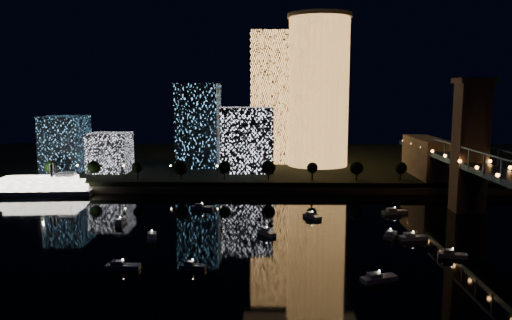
{
  "coord_description": "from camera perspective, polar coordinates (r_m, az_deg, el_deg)",
  "views": [
    {
      "loc": [
        -11.22,
        -136.18,
        45.47
      ],
      "look_at": [
        -15.0,
        55.0,
        18.62
      ],
      "focal_mm": 35.0,
      "sensor_mm": 36.0,
      "label": 1
    }
  ],
  "objects": [
    {
      "name": "tower_rectangular",
      "position": [
        282.81,
        1.75,
        7.13
      ],
      "size": [
        22.78,
        22.78,
        72.47
      ],
      "primitive_type": "cube",
      "color": "#FFA851",
      "rests_on": "far_bank"
    },
    {
      "name": "esplanade_trees",
      "position": [
        227.81,
        -4.01,
        -0.87
      ],
      "size": [
        165.75,
        6.86,
        8.93
      ],
      "color": "black",
      "rests_on": "far_bank"
    },
    {
      "name": "street_lamps",
      "position": [
        234.16,
        -4.46,
        -0.99
      ],
      "size": [
        132.7,
        0.7,
        5.65
      ],
      "color": "black",
      "rests_on": "far_bank"
    },
    {
      "name": "ground",
      "position": [
        144.01,
        5.64,
        -10.45
      ],
      "size": [
        520.0,
        520.0,
        0.0
      ],
      "primitive_type": "plane",
      "color": "black",
      "rests_on": "ground"
    },
    {
      "name": "riverboat",
      "position": [
        238.41,
        -23.84,
        -2.81
      ],
      "size": [
        47.58,
        14.06,
        14.12
      ],
      "color": "silver",
      "rests_on": "ground"
    },
    {
      "name": "far_bank",
      "position": [
        299.49,
        3.27,
        -0.27
      ],
      "size": [
        420.0,
        160.0,
        5.0
      ],
      "primitive_type": "cube",
      "color": "black",
      "rests_on": "ground"
    },
    {
      "name": "motorboats",
      "position": [
        156.95,
        3.89,
        -8.56
      ],
      "size": [
        106.11,
        76.61,
        2.78
      ],
      "color": "silver",
      "rests_on": "ground"
    },
    {
      "name": "midrise_blocks",
      "position": [
        261.65,
        -8.74,
        2.86
      ],
      "size": [
        115.16,
        45.72,
        43.93
      ],
      "color": "white",
      "rests_on": "far_bank"
    },
    {
      "name": "seawall",
      "position": [
        222.85,
        4.0,
        -3.41
      ],
      "size": [
        420.0,
        6.0,
        3.0
      ],
      "primitive_type": "cube",
      "color": "#6B5E4C",
      "rests_on": "ground"
    },
    {
      "name": "tower_cylindrical",
      "position": [
        270.64,
        7.15,
        7.86
      ],
      "size": [
        34.0,
        34.0,
        79.97
      ],
      "color": "#FFA851",
      "rests_on": "far_bank"
    }
  ]
}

